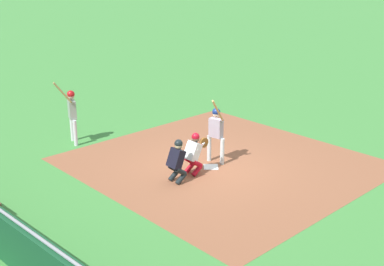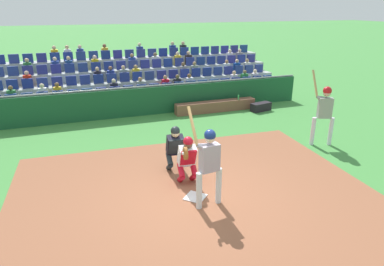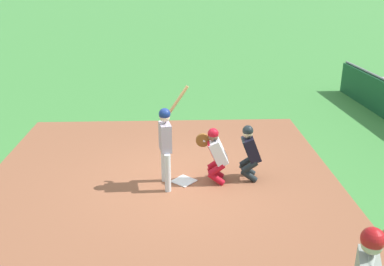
{
  "view_description": "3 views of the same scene",
  "coord_description": "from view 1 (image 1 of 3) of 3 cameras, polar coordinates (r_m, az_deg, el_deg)",
  "views": [
    {
      "loc": [
        9.64,
        -10.69,
        6.1
      ],
      "look_at": [
        0.09,
        -0.93,
        1.37
      ],
      "focal_mm": 47.52,
      "sensor_mm": 36.0,
      "label": 1
    },
    {
      "loc": [
        2.41,
        6.52,
        4.16
      ],
      "look_at": [
        -0.19,
        -0.75,
        1.3
      ],
      "focal_mm": 32.35,
      "sensor_mm": 36.0,
      "label": 2
    },
    {
      "loc": [
        -8.49,
        0.52,
        4.4
      ],
      "look_at": [
        0.4,
        -0.22,
        1.0
      ],
      "focal_mm": 39.82,
      "sensor_mm": 36.0,
      "label": 3
    }
  ],
  "objects": [
    {
      "name": "home_plate_marker",
      "position": [
        15.63,
        2.14,
        -3.82
      ],
      "size": [
        0.62,
        0.62,
        0.02
      ],
      "primitive_type": "cube",
      "rotation": [
        0.0,
        0.0,
        0.79
      ],
      "color": "white",
      "rests_on": "infield_dirt_patch"
    },
    {
      "name": "on_deck_batter",
      "position": [
        17.74,
        -13.33,
        2.47
      ],
      "size": [
        0.68,
        0.88,
        2.28
      ],
      "color": "silver",
      "rests_on": "ground_plane"
    },
    {
      "name": "catcher_crouching",
      "position": [
        14.92,
        0.26,
        -2.05
      ],
      "size": [
        0.49,
        0.72,
        1.28
      ],
      "color": "#B70F21",
      "rests_on": "ground_plane"
    },
    {
      "name": "ground_plane",
      "position": [
        15.63,
        2.14,
        -3.88
      ],
      "size": [
        160.0,
        160.0,
        0.0
      ],
      "primitive_type": "plane",
      "color": "#42893E"
    },
    {
      "name": "infield_dirt_patch",
      "position": [
        15.98,
        3.35,
        -3.36
      ],
      "size": [
        8.73,
        8.29,
        0.01
      ],
      "primitive_type": "cube",
      "rotation": [
        0.0,
        0.0,
        -0.04
      ],
      "color": "#91563B",
      "rests_on": "ground_plane"
    },
    {
      "name": "batter_at_plate",
      "position": [
        15.61,
        2.72,
        0.43
      ],
      "size": [
        0.64,
        0.66,
        2.18
      ],
      "color": "silver",
      "rests_on": "ground_plane"
    },
    {
      "name": "home_plate_umpire",
      "position": [
        14.38,
        -1.69,
        -2.95
      ],
      "size": [
        0.49,
        0.49,
        1.3
      ],
      "color": "black",
      "rests_on": "ground_plane"
    }
  ]
}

